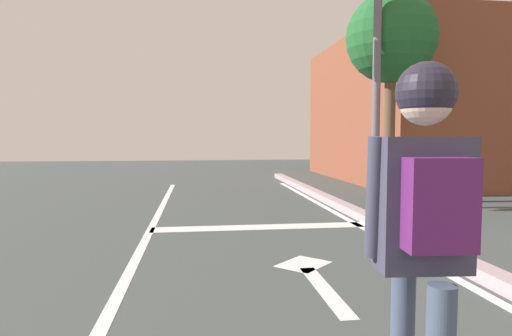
% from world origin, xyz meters
% --- Properties ---
extents(lane_line_center, '(0.12, 20.00, 0.01)m').
position_xyz_m(lane_line_center, '(-0.55, 6.00, 0.00)').
color(lane_line_center, silver).
rests_on(lane_line_center, ground).
extents(lane_line_curbside, '(0.12, 20.00, 0.01)m').
position_xyz_m(lane_line_curbside, '(2.76, 6.00, 0.00)').
color(lane_line_curbside, silver).
rests_on(lane_line_curbside, ground).
extents(stop_bar, '(3.46, 0.40, 0.01)m').
position_xyz_m(stop_bar, '(1.18, 9.48, 0.00)').
color(stop_bar, silver).
rests_on(stop_bar, ground).
extents(lane_arrow_stem, '(0.16, 1.40, 0.01)m').
position_xyz_m(lane_arrow_stem, '(1.35, 6.54, 0.00)').
color(lane_arrow_stem, silver).
rests_on(lane_arrow_stem, ground).
extents(lane_arrow_head, '(0.71, 0.71, 0.01)m').
position_xyz_m(lane_arrow_head, '(1.35, 7.39, 0.00)').
color(lane_arrow_head, silver).
rests_on(lane_arrow_head, ground).
extents(skater, '(0.46, 0.62, 1.66)m').
position_xyz_m(skater, '(1.10, 4.29, 1.13)').
color(skater, '#414F66').
rests_on(skater, skateboard).
extents(traffic_signal_mast, '(5.11, 0.34, 5.34)m').
position_xyz_m(traffic_signal_mast, '(2.17, 10.98, 3.88)').
color(traffic_signal_mast, slate).
rests_on(traffic_signal_mast, ground).
extents(roadside_tree, '(1.93, 1.93, 4.52)m').
position_xyz_m(roadside_tree, '(4.30, 11.75, 3.51)').
color(roadside_tree, brown).
rests_on(roadside_tree, ground).
extents(building_block, '(9.53, 8.36, 4.65)m').
position_xyz_m(building_block, '(9.67, 16.66, 2.33)').
color(building_block, brown).
rests_on(building_block, ground).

